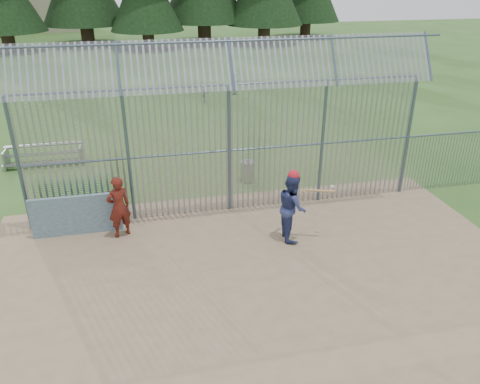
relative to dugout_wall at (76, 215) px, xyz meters
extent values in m
plane|color=#2D511E|center=(4.60, -2.90, -0.62)|extent=(120.00, 120.00, 0.00)
cube|color=#756047|center=(4.60, -3.40, -0.61)|extent=(14.00, 10.00, 0.02)
cube|color=#38566B|center=(0.00, 0.00, 0.00)|extent=(2.50, 0.12, 1.20)
imported|color=navy|center=(5.95, -1.52, 0.37)|extent=(0.80, 0.99, 1.94)
imported|color=maroon|center=(1.22, -0.35, 0.31)|extent=(0.78, 0.66, 1.83)
imported|color=slate|center=(7.96, 15.82, 0.07)|extent=(0.79, 0.65, 1.38)
imported|color=slate|center=(5.73, 14.00, -0.12)|extent=(0.63, 0.45, 0.99)
sphere|color=red|center=(5.95, -1.52, 1.32)|extent=(0.31, 0.31, 0.31)
cylinder|color=#AA7F4C|center=(6.65, -1.67, 0.87)|extent=(0.83, 0.33, 0.07)
sphere|color=#AA7F4C|center=(6.22, -1.67, 0.87)|extent=(0.09, 0.09, 0.09)
sphere|color=white|center=(7.07, -1.58, 0.91)|extent=(0.09, 0.09, 0.09)
cylinder|color=#999CA1|center=(5.67, 2.66, -0.27)|extent=(0.52, 0.52, 0.70)
cylinder|color=#9EA0A5|center=(5.67, 2.66, 0.10)|extent=(0.56, 0.56, 0.05)
sphere|color=#9EA0A5|center=(5.67, 2.66, 0.15)|extent=(0.10, 0.10, 0.10)
cube|color=slate|center=(-1.77, 5.60, -0.42)|extent=(3.00, 0.25, 0.05)
cube|color=gray|center=(-1.77, 5.95, -0.17)|extent=(3.00, 0.25, 0.05)
cube|color=slate|center=(-1.77, 6.30, 0.08)|extent=(3.00, 0.25, 0.05)
cube|color=gray|center=(-3.17, 5.95, -0.27)|extent=(0.06, 0.90, 0.70)
cube|color=slate|center=(-0.37, 5.95, -0.27)|extent=(0.06, 0.90, 0.70)
cylinder|color=#47566B|center=(-1.40, 0.60, 1.38)|extent=(0.10, 0.10, 4.00)
cylinder|color=#47566B|center=(1.60, 0.60, 1.38)|extent=(0.10, 0.10, 4.00)
cylinder|color=#47566B|center=(4.60, 0.60, 1.38)|extent=(0.10, 0.10, 4.00)
cylinder|color=#47566B|center=(7.60, 0.60, 1.38)|extent=(0.10, 0.10, 4.00)
cylinder|color=#47566B|center=(10.60, 0.60, 1.38)|extent=(0.10, 0.10, 4.00)
cylinder|color=#47566B|center=(4.60, 0.60, 3.38)|extent=(12.00, 0.07, 0.07)
cylinder|color=#47566B|center=(4.60, 0.60, 1.38)|extent=(12.00, 0.06, 0.06)
cube|color=gray|center=(4.60, 0.60, 1.38)|extent=(12.00, 0.02, 4.00)
cube|color=gray|center=(4.60, 0.23, 4.03)|extent=(12.00, 0.77, 1.31)
cylinder|color=#47566B|center=(10.60, 0.60, 0.38)|extent=(0.08, 0.08, 2.00)
cylinder|color=#332319|center=(-9.40, 37.10, 0.91)|extent=(1.19, 1.19, 3.06)
cylinder|color=#332319|center=(-2.40, 40.10, 1.09)|extent=(1.33, 1.33, 3.42)
cylinder|color=#332319|center=(3.60, 36.10, 0.82)|extent=(1.12, 1.12, 2.88)
cylinder|color=#332319|center=(9.60, 39.10, 1.18)|extent=(1.40, 1.40, 3.60)
cylinder|color=#332319|center=(15.60, 37.10, 1.00)|extent=(1.26, 1.26, 3.24)
cylinder|color=#332319|center=(21.60, 41.10, 0.91)|extent=(1.19, 1.19, 3.06)
cube|color=#B2A58C|center=(-7.40, 55.10, 2.38)|extent=(8.00, 7.00, 6.00)
camera|label=1|loc=(2.02, -12.53, 6.33)|focal=35.00mm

